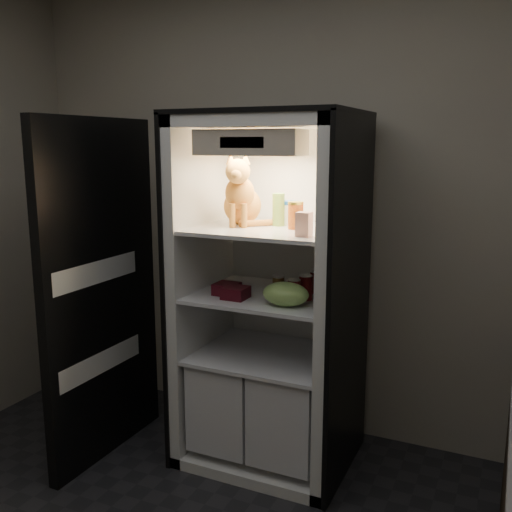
{
  "coord_description": "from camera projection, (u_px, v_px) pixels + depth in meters",
  "views": [
    {
      "loc": [
        1.16,
        -1.34,
        1.72
      ],
      "look_at": [
        -0.07,
        1.32,
        1.14
      ],
      "focal_mm": 40.0,
      "sensor_mm": 36.0,
      "label": 1
    }
  ],
  "objects": [
    {
      "name": "soda_can_b",
      "position": [
        306.0,
        288.0,
        2.87
      ],
      "size": [
        0.07,
        0.07,
        0.13
      ],
      "color": "black",
      "rests_on": "refrigerator"
    },
    {
      "name": "parmesan_shaker",
      "position": [
        278.0,
        210.0,
        2.98
      ],
      "size": [
        0.07,
        0.07,
        0.17
      ],
      "color": "#248533",
      "rests_on": "refrigerator"
    },
    {
      "name": "soda_can_c",
      "position": [
        294.0,
        291.0,
        2.81
      ],
      "size": [
        0.06,
        0.06,
        0.12
      ],
      "color": "black",
      "rests_on": "refrigerator"
    },
    {
      "name": "cream_carton",
      "position": [
        304.0,
        224.0,
        2.65
      ],
      "size": [
        0.07,
        0.07,
        0.11
      ],
      "primitive_type": "cube",
      "color": "white",
      "rests_on": "refrigerator"
    },
    {
      "name": "pepper_jar",
      "position": [
        333.0,
        206.0,
        2.89
      ],
      "size": [
        0.13,
        0.13,
        0.22
      ],
      "color": "#A21C15",
      "rests_on": "refrigerator"
    },
    {
      "name": "mayo_tub",
      "position": [
        291.0,
        213.0,
        3.01
      ],
      "size": [
        0.09,
        0.09,
        0.13
      ],
      "color": "white",
      "rests_on": "refrigerator"
    },
    {
      "name": "soda_can_a",
      "position": [
        316.0,
        282.0,
        3.01
      ],
      "size": [
        0.06,
        0.06,
        0.12
      ],
      "color": "black",
      "rests_on": "refrigerator"
    },
    {
      "name": "berry_box_right",
      "position": [
        236.0,
        293.0,
        2.9
      ],
      "size": [
        0.12,
        0.12,
        0.06
      ],
      "primitive_type": "cube",
      "color": "#4E0D12",
      "rests_on": "refrigerator"
    },
    {
      "name": "refrigerator",
      "position": [
        272.0,
        317.0,
        3.08
      ],
      "size": [
        0.9,
        0.72,
        1.88
      ],
      "color": "white",
      "rests_on": "floor"
    },
    {
      "name": "salsa_jar",
      "position": [
        296.0,
        215.0,
        2.87
      ],
      "size": [
        0.08,
        0.08,
        0.14
      ],
      "color": "maroon",
      "rests_on": "refrigerator"
    },
    {
      "name": "grape_bag",
      "position": [
        286.0,
        294.0,
        2.76
      ],
      "size": [
        0.23,
        0.17,
        0.12
      ],
      "primitive_type": "ellipsoid",
      "color": "#8CB856",
      "rests_on": "refrigerator"
    },
    {
      "name": "room_shell",
      "position": [
        90.0,
        176.0,
        1.69
      ],
      "size": [
        3.6,
        3.6,
        3.6
      ],
      "color": "white",
      "rests_on": "floor"
    },
    {
      "name": "tabby_cat",
      "position": [
        241.0,
        198.0,
        3.0
      ],
      "size": [
        0.35,
        0.38,
        0.38
      ],
      "rotation": [
        0.0,
        0.0,
        0.31
      ],
      "color": "#B35A16",
      "rests_on": "refrigerator"
    },
    {
      "name": "berry_box_left",
      "position": [
        227.0,
        289.0,
        2.97
      ],
      "size": [
        0.12,
        0.12,
        0.06
      ],
      "primitive_type": "cube",
      "color": "#4E0D12",
      "rests_on": "refrigerator"
    },
    {
      "name": "fridge_door",
      "position": [
        101.0,
        294.0,
        3.08
      ],
      "size": [
        0.07,
        0.87,
        1.85
      ],
      "rotation": [
        0.0,
        0.0,
        -0.01
      ],
      "color": "black",
      "rests_on": "floor"
    },
    {
      "name": "condiment_jar",
      "position": [
        278.0,
        284.0,
        3.02
      ],
      "size": [
        0.06,
        0.06,
        0.09
      ],
      "color": "brown",
      "rests_on": "refrigerator"
    }
  ]
}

